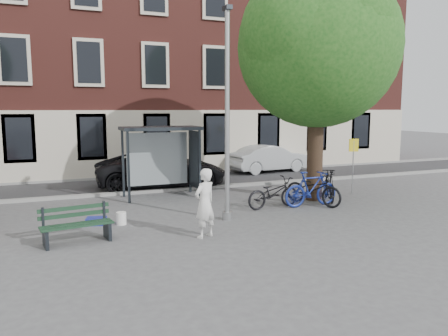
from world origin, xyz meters
name	(u,v)px	position (x,y,z in m)	size (l,w,h in m)	color
ground	(227,220)	(0.00, 0.00, 0.00)	(90.00, 90.00, 0.00)	#4C4C4F
road	(168,183)	(0.00, 7.00, 0.01)	(40.00, 4.00, 0.01)	#28282B
curb_near	(180,189)	(0.00, 5.00, 0.06)	(40.00, 0.25, 0.12)	gray
curb_far	(157,175)	(0.00, 9.00, 0.06)	(40.00, 0.25, 0.12)	gray
building_row	(138,40)	(0.00, 13.00, 7.00)	(30.00, 8.00, 14.00)	brown
lamppost	(227,126)	(0.00, 0.00, 2.78)	(0.28, 0.35, 6.11)	#9EA0A3
tree_right	(320,40)	(4.01, 1.38, 5.62)	(5.76, 5.60, 8.20)	black
bus_shelter	(171,145)	(-0.61, 4.11, 1.92)	(2.85, 1.45, 2.62)	#1E2328
painter	(205,203)	(-1.20, -1.44, 0.89)	(0.65, 0.43, 1.78)	white
bench	(77,227)	(-4.27, -0.70, 0.40)	(1.77, 0.80, 0.88)	#1E2328
bike_a	(273,193)	(2.00, 0.86, 0.51)	(0.68, 1.96, 1.03)	black
bike_b	(311,189)	(3.31, 0.63, 0.60)	(0.56, 2.00, 1.20)	navy
bike_c	(313,189)	(3.50, 0.78, 0.56)	(0.74, 2.13, 1.12)	black
bike_d	(329,185)	(4.40, 1.15, 0.56)	(0.53, 1.87, 1.12)	black
car_dark	(162,169)	(-0.47, 6.12, 0.76)	(2.51, 5.44, 1.51)	black
car_silver	(269,158)	(5.80, 8.40, 0.71)	(1.49, 4.28, 1.41)	#B5B9BD
blue_crate	(96,221)	(-3.66, 0.88, 0.10)	(0.55, 0.40, 0.20)	navy
bucket_c	(121,218)	(-3.00, 0.61, 0.18)	(0.28, 0.28, 0.36)	white
notice_sign	(353,153)	(5.93, 1.81, 1.59)	(0.36, 0.13, 2.14)	#9EA0A3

